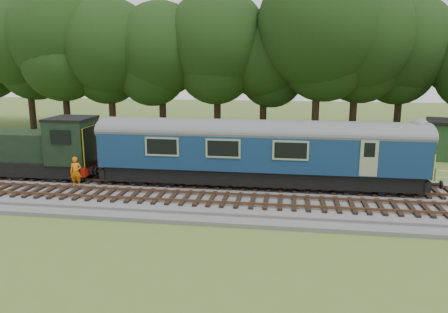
# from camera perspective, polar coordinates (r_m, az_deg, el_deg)

# --- Properties ---
(ground) EXTENTS (120.00, 120.00, 0.00)m
(ground) POSITION_cam_1_polar(r_m,az_deg,el_deg) (24.13, 0.72, -5.39)
(ground) COLOR #516A27
(ground) RESTS_ON ground
(ballast) EXTENTS (70.00, 7.00, 0.35)m
(ballast) POSITION_cam_1_polar(r_m,az_deg,el_deg) (24.08, 0.72, -5.00)
(ballast) COLOR #4C4C4F
(ballast) RESTS_ON ground
(track_north) EXTENTS (67.20, 2.40, 0.21)m
(track_north) POSITION_cam_1_polar(r_m,az_deg,el_deg) (25.34, 1.16, -3.54)
(track_north) COLOR black
(track_north) RESTS_ON ballast
(track_south) EXTENTS (67.20, 2.40, 0.21)m
(track_south) POSITION_cam_1_polar(r_m,az_deg,el_deg) (22.50, 0.17, -5.62)
(track_south) COLOR black
(track_south) RESTS_ON ballast
(fence) EXTENTS (64.00, 0.12, 1.00)m
(fence) POSITION_cam_1_polar(r_m,az_deg,el_deg) (28.41, 1.96, -2.64)
(fence) COLOR #6B6054
(fence) RESTS_ON ground
(tree_line) EXTENTS (70.00, 8.00, 18.00)m
(tree_line) POSITION_cam_1_polar(r_m,az_deg,el_deg) (45.47, 4.51, 3.05)
(tree_line) COLOR black
(tree_line) RESTS_ON ground
(dmu_railcar) EXTENTS (18.05, 2.86, 3.88)m
(dmu_railcar) POSITION_cam_1_polar(r_m,az_deg,el_deg) (24.69, 4.52, 1.23)
(dmu_railcar) COLOR black
(dmu_railcar) RESTS_ON ground
(shunter_loco) EXTENTS (8.91, 2.60, 3.38)m
(shunter_loco) POSITION_cam_1_polar(r_m,az_deg,el_deg) (29.26, -23.85, 0.70)
(shunter_loco) COLOR black
(shunter_loco) RESTS_ON ground
(worker) EXTENTS (0.71, 0.55, 1.73)m
(worker) POSITION_cam_1_polar(r_m,az_deg,el_deg) (26.11, -18.79, -1.92)
(worker) COLOR orange
(worker) RESTS_ON ballast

